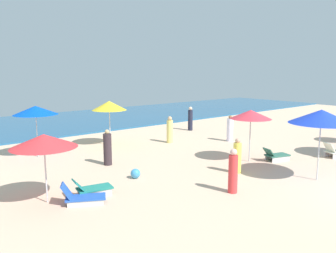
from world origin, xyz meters
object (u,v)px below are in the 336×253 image
umbrella_2 (321,117)px  lounge_chair_6_0 (276,155)px  lounge_chair_5_1 (92,189)px  beachgoer_5 (108,149)px  beachgoer_1 (230,129)px  beachgoer_6 (190,119)px  lounge_chair_3_0 (336,152)px  umbrella_5 (44,141)px  umbrella_4 (35,110)px  umbrella_1 (109,106)px  beachgoer_2 (233,172)px  umbrella_6 (251,114)px  lounge_chair_5_0 (82,197)px  beach_ball_0 (135,174)px  beachgoer_4 (237,157)px  beachgoer_3 (170,131)px

umbrella_2 → lounge_chair_6_0: 3.81m
lounge_chair_5_1 → beachgoer_5: size_ratio=0.86×
beachgoer_1 → lounge_chair_6_0: bearing=13.9°
lounge_chair_5_1 → beachgoer_6: size_ratio=0.82×
lounge_chair_3_0 → beachgoer_5: beachgoer_5 is taller
umbrella_5 → lounge_chair_6_0: bearing=-10.3°
umbrella_4 → lounge_chair_3_0: bearing=-40.8°
umbrella_1 → beachgoer_2: size_ratio=1.61×
umbrella_1 → umbrella_6: umbrella_1 is taller
lounge_chair_5_0 → beachgoer_5: size_ratio=0.91×
umbrella_6 → beach_ball_0: size_ratio=6.30×
umbrella_2 → beachgoer_4: bearing=121.9°
beachgoer_3 → lounge_chair_3_0: bearing=83.5°
lounge_chair_6_0 → beachgoer_5: beachgoer_5 is taller
umbrella_2 → beachgoer_5: (-5.23, 7.32, -1.79)m
umbrella_5 → lounge_chair_6_0: size_ratio=1.68×
umbrella_1 → umbrella_4: umbrella_1 is taller
umbrella_6 → lounge_chair_6_0: 2.40m
beachgoer_1 → beachgoer_3: beachgoer_1 is taller
beachgoer_4 → umbrella_6: bearing=-113.4°
umbrella_2 → lounge_chair_5_1: 9.05m
umbrella_1 → beach_ball_0: 6.80m
umbrella_1 → beachgoer_2: 9.73m
umbrella_1 → lounge_chair_5_0: size_ratio=1.72×
lounge_chair_3_0 → beachgoer_3: beachgoer_3 is taller
umbrella_1 → umbrella_5: bearing=-134.4°
lounge_chair_3_0 → beachgoer_2: size_ratio=0.86×
umbrella_2 → beachgoer_4: (-1.67, 2.68, -1.86)m
lounge_chair_6_0 → beachgoer_3: bearing=28.4°
lounge_chair_3_0 → beachgoer_3: bearing=51.8°
umbrella_5 → beachgoer_4: bearing=-14.8°
lounge_chair_3_0 → umbrella_4: (-11.34, 9.78, 2.06)m
beachgoer_2 → beachgoer_5: bearing=170.0°
umbrella_1 → umbrella_6: bearing=-66.1°
umbrella_4 → beach_ball_0: 6.68m
umbrella_1 → lounge_chair_5_1: 8.39m
umbrella_6 → beachgoer_1: bearing=51.0°
beachgoer_4 → beachgoer_5: size_ratio=0.91×
beachgoer_2 → beachgoer_3: size_ratio=1.00×
umbrella_4 → lounge_chair_5_0: 7.55m
umbrella_2 → beachgoer_1: (3.22, 7.12, -1.82)m
umbrella_4 → beachgoer_6: (11.18, 0.55, -1.54)m
umbrella_5 → umbrella_6: size_ratio=0.93×
lounge_chair_5_1 → umbrella_2: bearing=-107.4°
beachgoer_6 → beachgoer_5: bearing=75.0°
beachgoer_2 → beach_ball_0: bearing=-178.7°
umbrella_6 → beachgoer_6: umbrella_6 is taller
umbrella_2 → beachgoer_4: 3.66m
beachgoer_3 → beachgoer_5: size_ratio=0.97×
beachgoer_3 → umbrella_4: bearing=-46.8°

